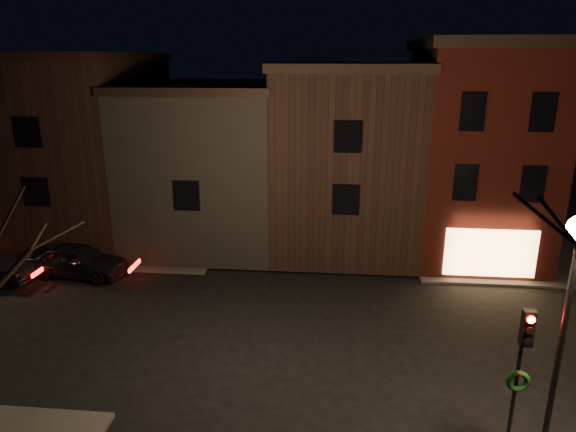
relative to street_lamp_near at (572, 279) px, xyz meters
The scene contains 9 objects.
ground 10.06m from the street_lamp_near, 135.94° to the left, with size 120.00×120.00×0.00m, color black.
sidewalk_far_left 37.26m from the street_lamp_near, 135.22° to the left, with size 30.00×30.00×0.12m, color #2D2B28.
corner_building 15.58m from the street_lamp_near, 83.37° to the left, with size 6.50×8.50×10.50m.
row_building_a 17.16m from the street_lamp_near, 105.90° to the left, with size 7.30×10.30×9.40m.
row_building_b 20.39m from the street_lamp_near, 125.91° to the left, with size 7.80×10.30×8.40m.
row_building_c 25.32m from the street_lamp_near, 139.33° to the left, with size 7.30×10.30×9.90m.
street_lamp_near is the anchor object (origin of this frame).
traffic_signal 2.49m from the street_lamp_near, 140.63° to the left, with size 0.58×0.38×4.05m.
parked_car_a 20.37m from the street_lamp_near, 148.61° to the left, with size 1.82×4.53×1.54m, color black.
Camera 1 is at (1.08, -16.71, 9.72)m, focal length 32.00 mm.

